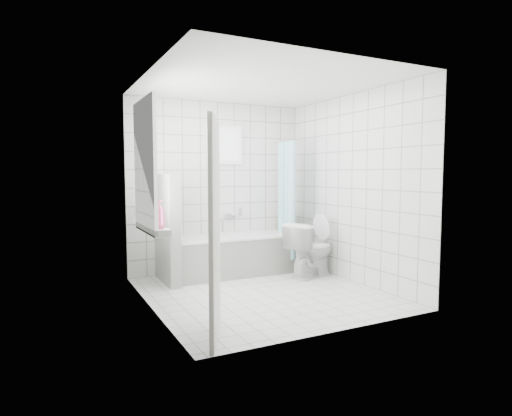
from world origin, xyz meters
TOP-DOWN VIEW (x-y plane):
  - ground at (0.00, 0.00)m, footprint 3.00×3.00m
  - ceiling at (0.00, 0.00)m, footprint 3.00×3.00m
  - wall_back at (0.00, 1.50)m, footprint 2.80×0.02m
  - wall_front at (0.00, -1.50)m, footprint 2.80×0.02m
  - wall_left at (-1.40, 0.00)m, footprint 0.02×3.00m
  - wall_right at (1.40, 0.00)m, footprint 0.02×3.00m
  - window_left at (-1.35, 0.30)m, footprint 0.01×0.90m
  - window_back at (0.10, 1.46)m, footprint 0.50×0.01m
  - window_sill at (-1.31, 0.30)m, footprint 0.18×1.02m
  - door at (-1.07, -1.12)m, footprint 0.39×0.74m
  - bathtub at (0.08, 1.12)m, footprint 1.87×0.77m
  - partition_wall at (-0.92, 1.07)m, footprint 0.15×0.85m
  - tiled_ledge at (1.15, 1.38)m, footprint 0.40×0.24m
  - toilet at (1.03, 0.44)m, footprint 0.88×0.66m
  - curtain_rod at (0.95, 1.10)m, footprint 0.02×0.80m
  - shower_curtain at (0.95, 0.97)m, footprint 0.14×0.48m
  - tub_faucet at (0.18, 1.46)m, footprint 0.18×0.06m
  - sill_bottles at (-1.30, 0.09)m, footprint 0.18×0.46m
  - ledge_bottles at (1.16, 1.35)m, footprint 0.20×0.15m

SIDE VIEW (x-z plane):
  - ground at x=0.00m, z-range 0.00..0.00m
  - tiled_ledge at x=1.15m, z-range 0.00..0.55m
  - bathtub at x=0.08m, z-range 0.00..0.58m
  - toilet at x=1.03m, z-range 0.00..0.80m
  - ledge_bottles at x=1.16m, z-range 0.54..0.78m
  - partition_wall at x=-0.92m, z-range 0.00..1.50m
  - tub_faucet at x=0.18m, z-range 0.82..0.88m
  - window_sill at x=-1.31m, z-range 0.82..0.90m
  - door at x=-1.07m, z-range 0.00..2.00m
  - sill_bottles at x=-1.30m, z-range 0.87..1.18m
  - shower_curtain at x=0.95m, z-range 0.21..1.99m
  - wall_back at x=0.00m, z-range 0.00..2.60m
  - wall_front at x=0.00m, z-range 0.00..2.60m
  - wall_left at x=-1.40m, z-range 0.00..2.60m
  - wall_right at x=1.40m, z-range 0.00..2.60m
  - window_left at x=-1.35m, z-range 0.90..2.30m
  - window_back at x=0.10m, z-range 1.70..2.20m
  - curtain_rod at x=0.95m, z-range 1.99..2.01m
  - ceiling at x=0.00m, z-range 2.60..2.60m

